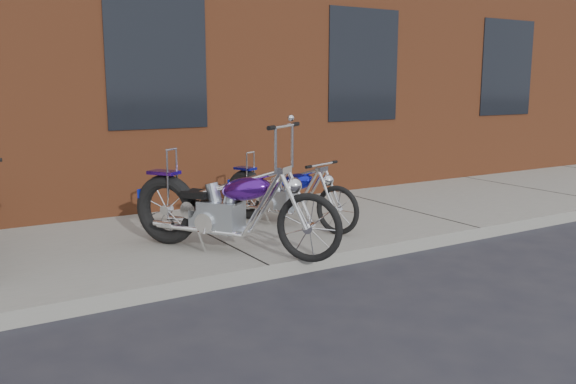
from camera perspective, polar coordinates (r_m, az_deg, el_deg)
ground at (r=6.07m, az=-1.77°, el=-8.23°), size 120.00×120.00×0.00m
sidewalk at (r=7.34m, az=-7.61°, el=-4.44°), size 22.00×3.00×0.15m
chopper_purple at (r=6.42m, az=-5.58°, el=-1.78°), size 1.46×2.09×1.37m
chopper_blue at (r=7.59m, az=-0.19°, el=-0.45°), size 0.84×1.93×0.88m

